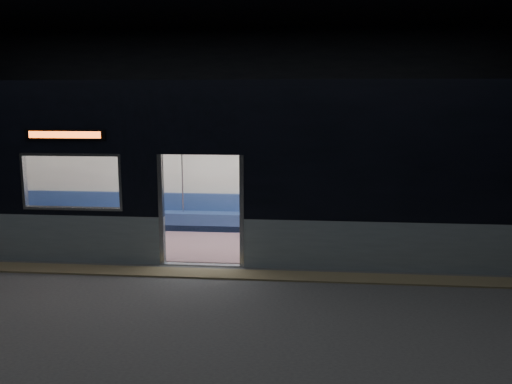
# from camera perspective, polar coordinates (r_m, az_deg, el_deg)

# --- Properties ---
(station_floor) EXTENTS (24.00, 14.00, 0.01)m
(station_floor) POSITION_cam_1_polar(r_m,az_deg,el_deg) (9.13, -6.96, -9.69)
(station_floor) COLOR #47494C
(station_floor) RESTS_ON ground
(station_envelope) EXTENTS (24.00, 14.00, 5.00)m
(station_envelope) POSITION_cam_1_polar(r_m,az_deg,el_deg) (8.63, -7.48, 13.94)
(station_envelope) COLOR black
(station_envelope) RESTS_ON station_floor
(tactile_strip) EXTENTS (22.80, 0.50, 0.03)m
(tactile_strip) POSITION_cam_1_polar(r_m,az_deg,el_deg) (9.63, -6.25, -8.50)
(tactile_strip) COLOR #8C7F59
(tactile_strip) RESTS_ON station_floor
(metro_car) EXTENTS (18.00, 3.04, 3.35)m
(metro_car) POSITION_cam_1_polar(r_m,az_deg,el_deg) (11.16, -4.35, 3.70)
(metro_car) COLOR #92A3AE
(metro_car) RESTS_ON station_floor
(passenger) EXTENTS (0.38, 0.66, 1.34)m
(passenger) POSITION_cam_1_polar(r_m,az_deg,el_deg) (12.17, 8.89, -0.94)
(passenger) COLOR black
(passenger) RESTS_ON metro_car
(handbag) EXTENTS (0.32, 0.29, 0.13)m
(handbag) POSITION_cam_1_polar(r_m,az_deg,el_deg) (11.98, 9.06, -1.67)
(handbag) COLOR black
(handbag) RESTS_ON passenger
(transit_map) EXTENTS (0.96, 0.03, 0.62)m
(transit_map) POSITION_cam_1_polar(r_m,az_deg,el_deg) (12.35, 4.95, 2.49)
(transit_map) COLOR white
(transit_map) RESTS_ON metro_car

